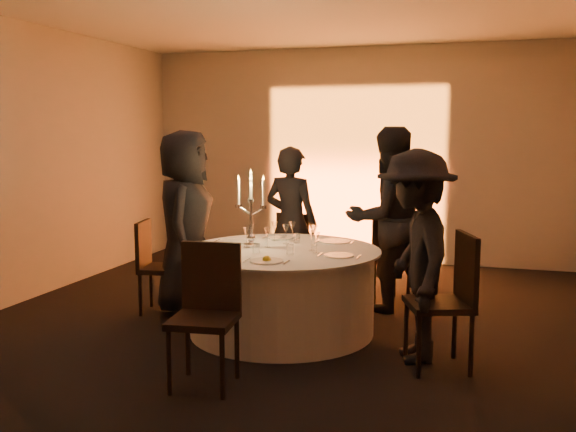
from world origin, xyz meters
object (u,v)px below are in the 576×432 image
(candelabra, at_px, (251,220))
(coffee_cup, at_px, (209,249))
(guest_back_left, at_px, (291,223))
(chair_front, at_px, (207,305))
(chair_right, at_px, (450,293))
(banquet_table, at_px, (282,291))
(guest_right, at_px, (415,256))
(guest_left, at_px, (185,223))
(guest_back_right, at_px, (388,219))
(chair_back_left, at_px, (297,247))
(chair_back_right, at_px, (388,251))
(chair_left, at_px, (154,261))

(candelabra, bearing_deg, coffee_cup, -122.60)
(guest_back_left, relative_size, coffee_cup, 15.22)
(chair_front, bearing_deg, chair_right, 19.44)
(banquet_table, distance_m, guest_right, 1.37)
(guest_left, relative_size, guest_back_right, 0.98)
(chair_back_left, distance_m, coffee_cup, 1.89)
(banquet_table, height_order, guest_back_right, guest_back_right)
(chair_back_right, bearing_deg, banquet_table, 26.91)
(guest_back_right, bearing_deg, banquet_table, 13.60)
(chair_back_left, relative_size, chair_right, 0.86)
(banquet_table, bearing_deg, coffee_cup, -149.96)
(banquet_table, bearing_deg, candelabra, 168.37)
(chair_left, height_order, guest_back_right, guest_back_right)
(guest_left, bearing_deg, candelabra, -121.12)
(chair_back_right, bearing_deg, chair_right, 82.49)
(guest_back_right, bearing_deg, coffee_cup, 6.39)
(chair_back_right, xyz_separation_m, candelabra, (-1.12, -1.17, 0.44))
(chair_front, height_order, candelabra, candelabra)
(banquet_table, relative_size, guest_right, 1.06)
(chair_right, bearing_deg, banquet_table, -128.38)
(chair_back_right, height_order, guest_right, guest_right)
(banquet_table, relative_size, chair_back_left, 1.97)
(coffee_cup, relative_size, candelabra, 0.15)
(guest_left, xyz_separation_m, guest_back_right, (1.92, 0.74, 0.02))
(chair_back_right, relative_size, guest_right, 0.60)
(banquet_table, distance_m, candelabra, 0.71)
(chair_front, relative_size, guest_back_left, 0.61)
(guest_right, xyz_separation_m, coffee_cup, (-1.80, 0.05, -0.05))
(candelabra, bearing_deg, guest_left, 163.79)
(banquet_table, relative_size, guest_left, 0.97)
(chair_left, relative_size, guest_right, 0.55)
(banquet_table, relative_size, chair_front, 1.75)
(chair_left, bearing_deg, guest_right, -114.39)
(guest_back_left, bearing_deg, chair_front, 104.57)
(chair_left, relative_size, guest_back_left, 0.56)
(chair_back_right, distance_m, chair_right, 1.87)
(chair_left, xyz_separation_m, candelabra, (1.12, -0.19, 0.49))
(guest_back_left, distance_m, coffee_cup, 1.52)
(coffee_cup, bearing_deg, guest_left, 130.56)
(guest_left, bearing_deg, guest_back_left, -59.16)
(chair_back_left, height_order, coffee_cup, chair_back_left)
(banquet_table, height_order, coffee_cup, coffee_cup)
(chair_left, relative_size, chair_right, 0.88)
(chair_left, xyz_separation_m, chair_back_right, (2.24, 0.98, 0.05))
(chair_front, distance_m, guest_back_left, 2.48)
(guest_back_right, bearing_deg, chair_right, 76.53)
(chair_left, bearing_deg, chair_back_right, -77.46)
(coffee_cup, bearing_deg, banquet_table, 30.04)
(coffee_cup, bearing_deg, chair_back_left, 81.55)
(chair_left, bearing_deg, chair_right, -115.35)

